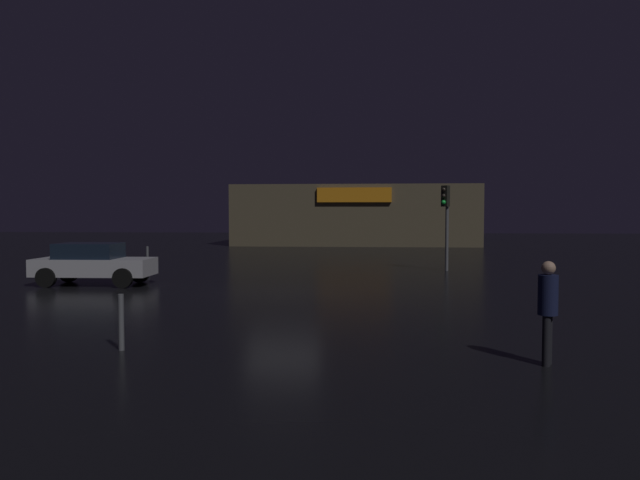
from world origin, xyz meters
TOP-DOWN VIEW (x-y plane):
  - ground_plane at (0.00, 0.00)m, footprint 120.00×120.00m
  - store_building at (1.80, 31.59)m, footprint 20.17×10.00m
  - traffic_signal_main at (6.43, 7.88)m, footprint 0.41×0.43m
  - car_near at (-7.35, 1.51)m, footprint 4.31×2.00m
  - pedestrian at (5.96, -8.88)m, footprint 0.46×0.46m
  - bollard_kerb_a at (-1.94, -8.41)m, footprint 0.11×0.11m
  - bollard_kerb_b at (-8.34, 9.43)m, footprint 0.13×0.13m

SIDE VIEW (x-z plane):
  - ground_plane at x=0.00m, z-range 0.00..0.00m
  - bollard_kerb_b at x=-8.34m, z-range 0.00..0.98m
  - bollard_kerb_a at x=-1.94m, z-range 0.00..1.10m
  - car_near at x=-7.35m, z-range 0.04..1.60m
  - pedestrian at x=5.96m, z-range 0.16..1.99m
  - store_building at x=1.80m, z-range 0.00..5.00m
  - traffic_signal_main at x=6.43m, z-range 0.80..4.73m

